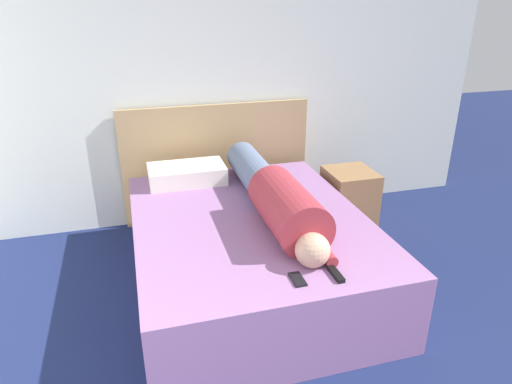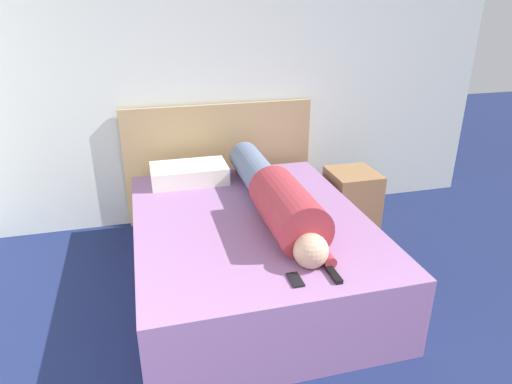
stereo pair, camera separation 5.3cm
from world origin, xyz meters
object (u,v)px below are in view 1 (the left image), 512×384
at_px(bed, 250,251).
at_px(tv_remote, 336,274).
at_px(cell_phone, 298,279).
at_px(person_lying, 275,195).
at_px(nightstand, 349,201).
at_px(pillow_near_headboard, 187,174).

height_order(bed, tv_remote, tv_remote).
height_order(tv_remote, cell_phone, tv_remote).
relative_size(person_lying, tv_remote, 11.24).
distance_m(nightstand, cell_phone, 1.64).
distance_m(bed, person_lying, 0.44).
xyz_separation_m(nightstand, person_lying, (-0.84, -0.52, 0.38)).
bearing_deg(cell_phone, person_lying, 80.79).
height_order(person_lying, pillow_near_headboard, person_lying).
height_order(pillow_near_headboard, tv_remote, pillow_near_headboard).
bearing_deg(tv_remote, person_lying, 95.99).
bearing_deg(pillow_near_headboard, person_lying, -56.95).
bearing_deg(tv_remote, cell_phone, 175.23).
bearing_deg(bed, cell_phone, -86.52).
height_order(nightstand, cell_phone, nightstand).
distance_m(person_lying, pillow_near_headboard, 0.90).
distance_m(bed, pillow_near_headboard, 0.89).
bearing_deg(bed, nightstand, 27.34).
xyz_separation_m(bed, person_lying, (0.17, 0.01, 0.40)).
distance_m(nightstand, pillow_near_headboard, 1.38).
bearing_deg(nightstand, cell_phone, -126.54).
relative_size(nightstand, pillow_near_headboard, 0.92).
relative_size(tv_remote, cell_phone, 1.15).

